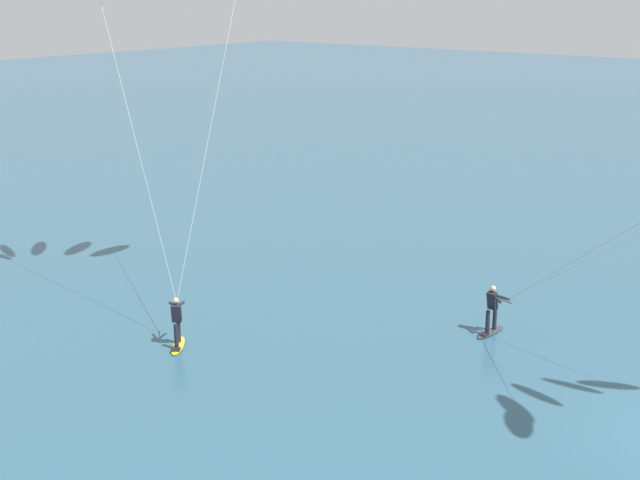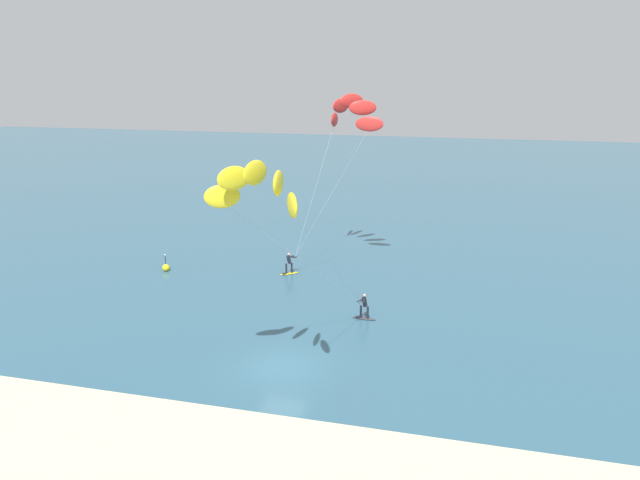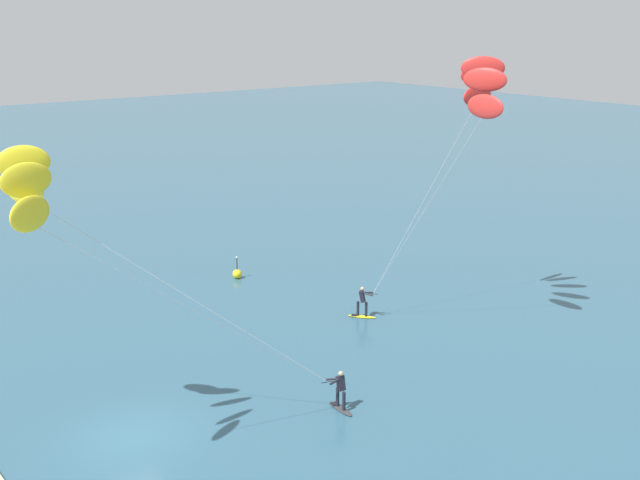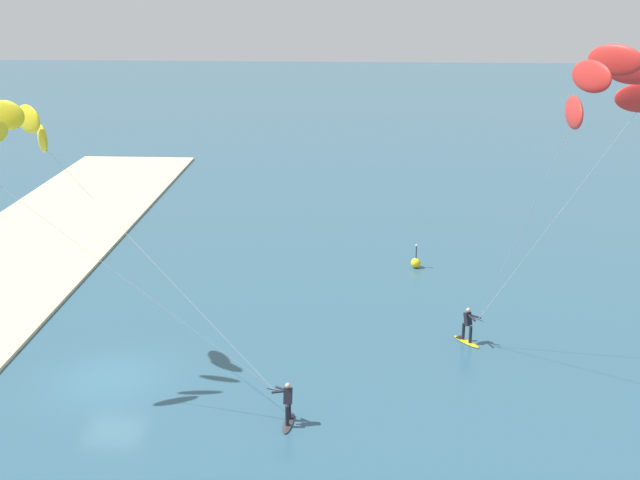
{
  "view_description": "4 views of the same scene",
  "coord_description": "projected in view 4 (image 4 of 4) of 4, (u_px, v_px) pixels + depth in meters",
  "views": [
    {
      "loc": [
        -21.48,
        -4.45,
        11.11
      ],
      "look_at": [
        -1.89,
        11.0,
        3.75
      ],
      "focal_mm": 48.37,
      "sensor_mm": 36.0,
      "label": 1
    },
    {
      "loc": [
        9.42,
        -28.22,
        15.09
      ],
      "look_at": [
        -0.2,
        8.77,
        4.62
      ],
      "focal_mm": 34.82,
      "sensor_mm": 36.0,
      "label": 2
    },
    {
      "loc": [
        25.52,
        -10.95,
        15.29
      ],
      "look_at": [
        -0.71,
        9.4,
        5.96
      ],
      "focal_mm": 45.04,
      "sensor_mm": 36.0,
      "label": 3
    },
    {
      "loc": [
        28.81,
        10.19,
        15.87
      ],
      "look_at": [
        -2.0,
        8.48,
        5.49
      ],
      "focal_mm": 45.23,
      "sensor_mm": 36.0,
      "label": 4
    }
  ],
  "objects": [
    {
      "name": "ground_plane",
      "position": [
        110.0,
        379.0,
        32.86
      ],
      "size": [
        240.0,
        240.0,
        0.0
      ],
      "primitive_type": "plane",
      "color": "#2D566B"
    },
    {
      "name": "kitesurfer_nearshore",
      "position": [
        606.0,
        94.0,
        28.63
      ],
      "size": [
        7.34,
        7.29,
        13.42
      ],
      "color": "yellow",
      "rests_on": "ground"
    },
    {
      "name": "kitesurfer_mid_water",
      "position": [
        20.0,
        144.0,
        29.81
      ],
      "size": [
        6.43,
        12.16,
        11.34
      ],
      "color": "#333338",
      "rests_on": "ground"
    },
    {
      "name": "marker_buoy",
      "position": [
        416.0,
        263.0,
        45.09
      ],
      "size": [
        0.56,
        0.56,
        1.38
      ],
      "color": "yellow",
      "rests_on": "ground"
    }
  ]
}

